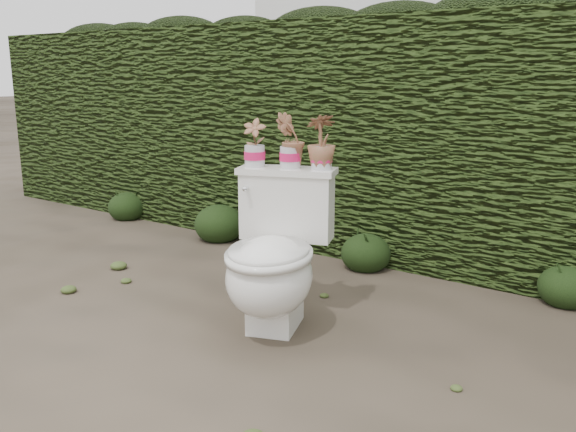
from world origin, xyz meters
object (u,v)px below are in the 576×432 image
Objects in this scene: toilet at (274,260)px; potted_plant_right at (322,143)px; potted_plant_center at (290,142)px; potted_plant_left at (255,144)px.

toilet is 3.06× the size of potted_plant_right.
toilet is 2.99× the size of potted_plant_center.
potted_plant_right is (0.15, 0.06, -0.00)m from potted_plant_center.
potted_plant_center reaches higher than potted_plant_left.
potted_plant_left is 0.90× the size of potted_plant_right.
toilet is 0.60m from potted_plant_center.
potted_plant_right is at bearing 1.43° from potted_plant_left.
potted_plant_center is 0.16m from potted_plant_right.
potted_plant_center is at bearing 85.80° from toilet.
potted_plant_center reaches higher than toilet.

